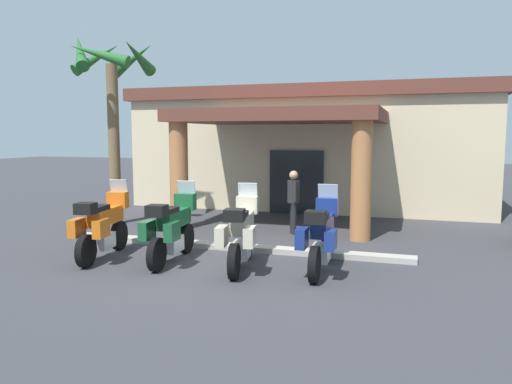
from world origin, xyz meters
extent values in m
plane|color=#38383D|center=(0.00, 0.00, 0.00)|extent=(80.00, 80.00, 0.00)
cube|color=beige|center=(-0.01, 9.63, 1.91)|extent=(12.42, 6.30, 3.83)
cube|color=#1E2328|center=(0.00, 6.44, 1.05)|extent=(1.80, 0.10, 2.10)
cube|color=brown|center=(0.01, 4.47, 3.13)|extent=(5.76, 4.07, 0.35)
cylinder|color=#B27042|center=(-2.47, 2.83, 1.48)|extent=(0.51, 0.51, 2.95)
cylinder|color=#B27042|center=(2.48, 2.85, 1.48)|extent=(0.51, 0.51, 2.95)
cube|color=brown|center=(-0.01, 9.63, 4.05)|extent=(12.82, 6.70, 0.44)
cylinder|color=black|center=(-2.63, 0.12, 0.33)|extent=(0.24, 0.67, 0.66)
cylinder|color=black|center=(-2.38, -1.41, 0.33)|extent=(0.24, 0.67, 0.66)
cube|color=silver|center=(-2.50, -0.67, 0.37)|extent=(0.41, 0.60, 0.32)
cube|color=orange|center=(-2.52, -0.52, 0.88)|extent=(0.48, 1.18, 0.34)
cube|color=black|center=(-2.46, -0.86, 1.10)|extent=(0.37, 0.64, 0.10)
cube|color=orange|center=(-2.62, 0.10, 1.15)|extent=(0.47, 0.31, 0.36)
cube|color=#B2BCC6|center=(-2.64, 0.18, 1.43)|extent=(0.41, 0.18, 0.36)
cube|color=orange|center=(-2.66, -1.30, 0.76)|extent=(0.25, 0.46, 0.36)
cube|color=orange|center=(-2.14, -1.22, 0.76)|extent=(0.25, 0.46, 0.36)
cube|color=black|center=(-2.38, -1.36, 1.17)|extent=(0.41, 0.37, 0.22)
cylinder|color=black|center=(-1.04, 0.31, 0.33)|extent=(0.20, 0.67, 0.66)
cylinder|color=black|center=(-0.90, -1.23, 0.33)|extent=(0.20, 0.67, 0.66)
cube|color=silver|center=(-0.97, -0.48, 0.37)|extent=(0.37, 0.59, 0.32)
cube|color=#19512D|center=(-0.98, -0.33, 0.88)|extent=(0.40, 1.17, 0.34)
cube|color=black|center=(-0.95, -0.68, 1.10)|extent=(0.33, 0.62, 0.10)
cube|color=#19512D|center=(-1.03, 0.29, 1.15)|extent=(0.46, 0.28, 0.36)
cube|color=#B2BCC6|center=(-1.04, 0.37, 1.43)|extent=(0.41, 0.15, 0.36)
cube|color=#19512D|center=(-1.18, -1.10, 0.76)|extent=(0.22, 0.45, 0.36)
cube|color=#19512D|center=(-0.66, -1.06, 0.76)|extent=(0.22, 0.45, 0.36)
cube|color=black|center=(-0.91, -1.18, 1.17)|extent=(0.39, 0.35, 0.22)
cylinder|color=black|center=(0.42, 0.26, 0.33)|extent=(0.25, 0.67, 0.66)
cylinder|color=black|center=(0.69, -1.27, 0.33)|extent=(0.25, 0.67, 0.66)
cube|color=silver|center=(0.56, -0.53, 0.37)|extent=(0.41, 0.61, 0.32)
cube|color=beige|center=(0.53, -0.38, 0.88)|extent=(0.50, 1.18, 0.34)
cube|color=black|center=(0.59, -0.73, 1.10)|extent=(0.38, 0.64, 0.10)
cube|color=beige|center=(0.42, 0.24, 1.15)|extent=(0.48, 0.31, 0.36)
cube|color=#B2BCC6|center=(0.41, 0.31, 1.43)|extent=(0.41, 0.19, 0.36)
cube|color=beige|center=(0.41, -1.17, 0.76)|extent=(0.25, 0.46, 0.36)
cube|color=beige|center=(0.92, -1.08, 0.76)|extent=(0.25, 0.46, 0.36)
cube|color=black|center=(0.68, -1.22, 1.17)|extent=(0.41, 0.38, 0.22)
cylinder|color=black|center=(2.06, 0.51, 0.33)|extent=(0.16, 0.66, 0.66)
cylinder|color=black|center=(2.12, -1.04, 0.33)|extent=(0.16, 0.66, 0.66)
cube|color=silver|center=(2.09, -0.29, 0.37)|extent=(0.34, 0.57, 0.32)
cube|color=navy|center=(2.08, -0.14, 0.88)|extent=(0.34, 1.16, 0.34)
cube|color=black|center=(2.10, -0.49, 1.10)|extent=(0.30, 0.61, 0.10)
cube|color=navy|center=(2.06, 0.49, 1.15)|extent=(0.45, 0.26, 0.36)
cube|color=#B2BCC6|center=(2.06, 0.57, 1.43)|extent=(0.40, 0.13, 0.36)
cube|color=navy|center=(1.85, -0.90, 0.76)|extent=(0.20, 0.45, 0.36)
cube|color=navy|center=(2.37, -0.88, 0.76)|extent=(0.20, 0.45, 0.36)
cube|color=black|center=(2.11, -0.99, 1.17)|extent=(0.37, 0.33, 0.22)
cylinder|color=black|center=(0.74, 3.06, 0.42)|extent=(0.14, 0.14, 0.83)
cylinder|color=black|center=(0.67, 3.23, 0.42)|extent=(0.14, 0.14, 0.83)
cylinder|color=#262626|center=(0.71, 3.15, 1.12)|extent=(0.32, 0.32, 0.59)
cylinder|color=#262626|center=(0.79, 2.94, 1.15)|extent=(0.09, 0.09, 0.56)
cylinder|color=#262626|center=(0.62, 3.35, 1.15)|extent=(0.09, 0.09, 0.56)
sphere|color=tan|center=(0.71, 3.15, 1.56)|extent=(0.22, 0.22, 0.22)
cylinder|color=brown|center=(-4.62, 2.99, 2.31)|extent=(0.33, 0.33, 4.62)
cone|color=#236028|center=(-3.79, 3.08, 4.79)|extent=(0.55, 1.73, 0.91)
cone|color=#236028|center=(-4.45, 3.81, 4.84)|extent=(1.70, 0.69, 1.05)
cone|color=#236028|center=(-5.36, 3.38, 4.89)|extent=(1.06, 1.59, 1.19)
cone|color=#236028|center=(-5.24, 2.43, 4.92)|extent=(1.31, 1.39, 1.29)
cone|color=#236028|center=(-4.45, 2.17, 4.76)|extent=(1.75, 0.69, 0.81)
cube|color=#ADA89E|center=(-0.20, 0.94, 0.06)|extent=(8.11, 0.36, 0.12)
camera|label=1|loc=(3.77, -9.45, 2.60)|focal=34.76mm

